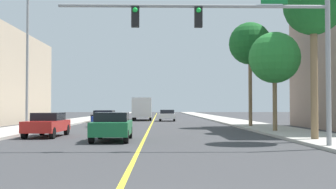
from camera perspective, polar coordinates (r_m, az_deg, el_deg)
ground at (r=47.43m, az=-2.16°, el=-3.83°), size 192.00×192.00×0.00m
sidewalk_left at (r=48.49m, az=-13.22°, el=-3.65°), size 3.96×168.00×0.15m
sidewalk_right at (r=48.17m, az=8.98°, el=-3.69°), size 3.96×168.00×0.15m
lane_marking_center at (r=47.43m, az=-2.16°, el=-3.82°), size 0.16×144.00×0.01m
traffic_signal_mast at (r=17.16m, az=10.19°, el=8.23°), size 11.08×0.36×6.06m
street_lamp at (r=28.41m, az=-18.93°, el=5.27°), size 0.56×0.28×9.12m
palm_near at (r=22.01m, az=19.51°, el=11.32°), size 2.94×2.94×8.08m
palm_mid at (r=28.39m, az=14.54°, el=4.90°), size 3.42×3.42×6.57m
palm_far at (r=35.48m, az=11.31°, el=6.88°), size 3.55×3.55×8.69m
car_blue at (r=36.99m, az=-8.68°, el=-3.24°), size 1.87×4.27×1.43m
car_red at (r=24.74m, az=-16.39°, el=-3.96°), size 1.80×4.24×1.38m
car_black at (r=47.18m, az=-9.14°, el=-2.96°), size 1.88×4.41×1.33m
car_white at (r=50.59m, az=-0.11°, el=-2.88°), size 2.01×4.14×1.38m
car_green at (r=21.04m, az=-7.74°, el=-4.35°), size 1.90×4.28×1.44m
delivery_truck at (r=53.50m, az=-3.58°, el=-1.92°), size 2.55×8.18×2.88m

